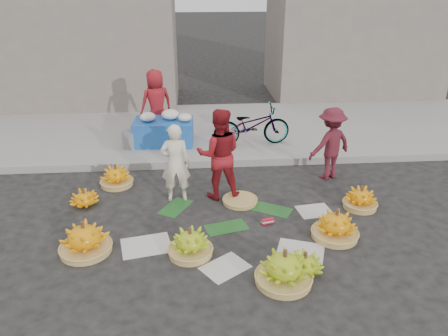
{
  "coord_description": "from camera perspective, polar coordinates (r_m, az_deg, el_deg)",
  "views": [
    {
      "loc": [
        -0.58,
        -5.97,
        3.62
      ],
      "look_at": [
        -0.08,
        0.5,
        0.7
      ],
      "focal_mm": 35.0,
      "sensor_mm": 36.0,
      "label": 1
    }
  ],
  "objects": [
    {
      "name": "vendor_red",
      "position": [
        7.4,
        -0.64,
        1.81
      ],
      "size": [
        0.79,
        0.62,
        1.59
      ],
      "primitive_type": "imported",
      "rotation": [
        0.0,
        0.0,
        3.12
      ],
      "color": "maroon",
      "rests_on": "ground"
    },
    {
      "name": "banana_bunch_6",
      "position": [
        7.76,
        -17.77,
        -3.75
      ],
      "size": [
        0.62,
        0.62,
        0.31
      ],
      "rotation": [
        0.0,
        0.0,
        0.43
      ],
      "color": "#F1A00C",
      "rests_on": "ground"
    },
    {
      "name": "vendor_cream",
      "position": [
        7.38,
        -6.37,
        0.64
      ],
      "size": [
        0.51,
        0.34,
        1.37
      ],
      "primitive_type": "imported",
      "rotation": [
        0.0,
        0.0,
        3.17
      ],
      "color": "#F4E5CD",
      "rests_on": "ground"
    },
    {
      "name": "banana_bunch_2",
      "position": [
        5.69,
        7.86,
        -12.84
      ],
      "size": [
        0.81,
        0.81,
        0.48
      ],
      "rotation": [
        0.0,
        0.0,
        0.32
      ],
      "color": "#AE8A49",
      "rests_on": "ground"
    },
    {
      "name": "banana_leaves",
      "position": [
        7.17,
        0.06,
        -6.06
      ],
      "size": [
        2.0,
        1.0,
        0.0
      ],
      "primitive_type": null,
      "color": "#194C1D",
      "rests_on": "ground"
    },
    {
      "name": "banana_bunch_3",
      "position": [
        5.94,
        10.48,
        -12.17
      ],
      "size": [
        0.59,
        0.59,
        0.31
      ],
      "rotation": [
        0.0,
        0.0,
        0.28
      ],
      "color": "#7FA617",
      "rests_on": "ground"
    },
    {
      "name": "ground",
      "position": [
        7.01,
        1.01,
        -6.88
      ],
      "size": [
        80.0,
        80.0,
        0.0
      ],
      "primitive_type": "plane",
      "color": "black",
      "rests_on": "ground"
    },
    {
      "name": "banana_bunch_7",
      "position": [
        8.29,
        -13.9,
        -1.09
      ],
      "size": [
        0.61,
        0.61,
        0.42
      ],
      "rotation": [
        0.0,
        0.0,
        -0.22
      ],
      "color": "#AE8A49",
      "rests_on": "ground"
    },
    {
      "name": "basket_spare",
      "position": [
        7.51,
        2.1,
        -4.3
      ],
      "size": [
        0.74,
        0.74,
        0.07
      ],
      "primitive_type": "cylinder",
      "rotation": [
        0.0,
        0.0,
        -0.35
      ],
      "color": "#AE8A49",
      "rests_on": "ground"
    },
    {
      "name": "bicycle",
      "position": [
        9.58,
        3.63,
        5.58
      ],
      "size": [
        0.76,
        1.74,
        0.89
      ],
      "primitive_type": "imported",
      "rotation": [
        0.0,
        0.0,
        1.67
      ],
      "color": "gray",
      "rests_on": "sidewalk"
    },
    {
      "name": "banana_bunch_1",
      "position": [
        6.16,
        -4.43,
        -9.77
      ],
      "size": [
        0.7,
        0.7,
        0.43
      ],
      "rotation": [
        0.0,
        0.0,
        0.43
      ],
      "color": "#AE8A49",
      "rests_on": "ground"
    },
    {
      "name": "curb",
      "position": [
        8.92,
        -0.3,
        0.83
      ],
      "size": [
        40.0,
        0.25,
        0.15
      ],
      "primitive_type": "cube",
      "color": "gray",
      "rests_on": "ground"
    },
    {
      "name": "man_striped",
      "position": [
        8.39,
        13.74,
        3.1
      ],
      "size": [
        1.03,
        0.83,
        1.39
      ],
      "primitive_type": "imported",
      "rotation": [
        0.0,
        0.0,
        3.55
      ],
      "color": "maroon",
      "rests_on": "ground"
    },
    {
      "name": "banana_bunch_4",
      "position": [
        6.71,
        14.38,
        -7.25
      ],
      "size": [
        0.68,
        0.68,
        0.47
      ],
      "rotation": [
        0.0,
        0.0,
        0.07
      ],
      "color": "#AE8A49",
      "rests_on": "ground"
    },
    {
      "name": "building_right",
      "position": [
        14.63,
        16.87,
        18.87
      ],
      "size": [
        5.0,
        3.0,
        5.0
      ],
      "primitive_type": "cube",
      "color": "gray",
      "rests_on": "sidewalk"
    },
    {
      "name": "banana_bunch_0",
      "position": [
        6.48,
        -17.76,
        -8.78
      ],
      "size": [
        0.72,
        0.72,
        0.48
      ],
      "rotation": [
        0.0,
        0.0,
        -0.13
      ],
      "color": "#AE8A49",
      "rests_on": "ground"
    },
    {
      "name": "sidewalk",
      "position": [
        10.88,
        -1.1,
        5.13
      ],
      "size": [
        40.0,
        4.0,
        0.12
      ],
      "primitive_type": "cube",
      "color": "gray",
      "rests_on": "ground"
    },
    {
      "name": "flower_table",
      "position": [
        9.77,
        -7.84,
        4.93
      ],
      "size": [
        1.33,
        0.87,
        0.75
      ],
      "rotation": [
        0.0,
        0.0,
        -0.06
      ],
      "color": "#194BA2",
      "rests_on": "sidewalk"
    },
    {
      "name": "banana_bunch_5",
      "position": [
        7.65,
        17.43,
        -3.84
      ],
      "size": [
        0.61,
        0.61,
        0.4
      ],
      "rotation": [
        0.0,
        0.0,
        -0.36
      ],
      "color": "#AE8A49",
      "rests_on": "ground"
    },
    {
      "name": "building_left",
      "position": [
        13.7,
        -19.62,
        16.11
      ],
      "size": [
        6.0,
        3.0,
        4.0
      ],
      "primitive_type": "cube",
      "color": "gray",
      "rests_on": "sidewalk"
    },
    {
      "name": "incense_stack",
      "position": [
        6.93,
        5.71,
        -6.95
      ],
      "size": [
        0.2,
        0.11,
        0.08
      ],
      "primitive_type": "cube",
      "rotation": [
        0.0,
        0.0,
        0.25
      ],
      "color": "red",
      "rests_on": "ground"
    },
    {
      "name": "grey_bucket",
      "position": [
        9.67,
        -12.18,
        3.64
      ],
      "size": [
        0.33,
        0.33,
        0.38
      ],
      "primitive_type": "cylinder",
      "color": "slate",
      "rests_on": "sidewalk"
    },
    {
      "name": "newspaper_scatter",
      "position": [
        6.34,
        1.69,
        -10.58
      ],
      "size": [
        3.2,
        1.8,
        0.0
      ],
      "primitive_type": null,
      "color": "silver",
      "rests_on": "ground"
    },
    {
      "name": "flower_vendor",
      "position": [
        10.24,
        -8.84,
        8.43
      ],
      "size": [
        0.88,
        0.75,
        1.52
      ],
      "primitive_type": "imported",
      "rotation": [
        0.0,
        0.0,
        3.56
      ],
      "color": "maroon",
      "rests_on": "sidewalk"
    }
  ]
}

